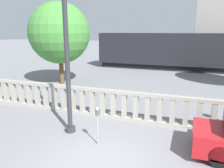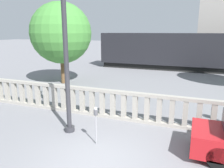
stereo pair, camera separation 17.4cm
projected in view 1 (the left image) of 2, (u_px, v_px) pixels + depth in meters
name	position (u px, v px, depth m)	size (l,w,h in m)	color
ground_plane	(100.00, 162.00, 6.65)	(160.00, 160.00, 0.00)	slate
balustrade	(130.00, 106.00, 9.60)	(16.84, 0.24, 1.33)	#9E998E
lamppost	(66.00, 36.00, 7.81)	(0.41, 0.41, 6.74)	#2D2D33
parking_meter	(97.00, 115.00, 7.47)	(0.15, 0.15, 1.38)	#99999E
train_near	(199.00, 51.00, 21.46)	(20.03, 2.61, 4.29)	black
tree_right	(59.00, 33.00, 15.83)	(4.44, 4.44, 5.96)	brown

